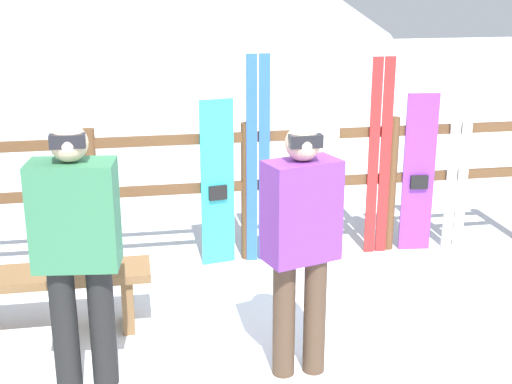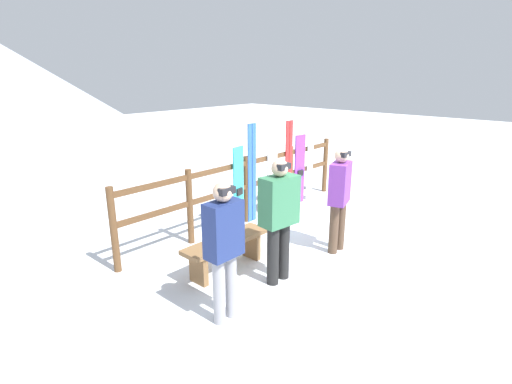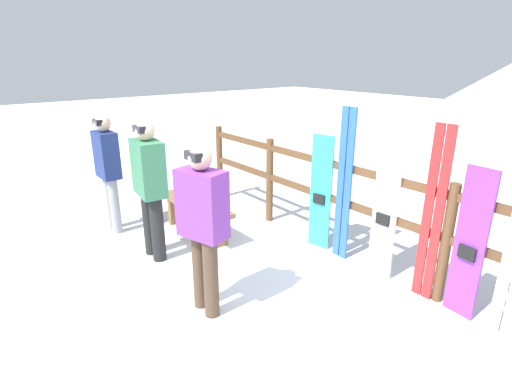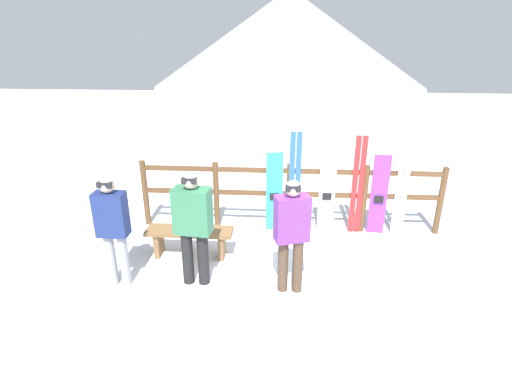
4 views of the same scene
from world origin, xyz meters
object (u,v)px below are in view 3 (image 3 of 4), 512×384
(bench, at_px, (196,210))
(snowboard_cyan, at_px, (321,193))
(ski_pair_red, at_px, (433,216))
(snowboard_purple, at_px, (470,245))
(person_navy, at_px, (108,166))
(person_purple, at_px, (203,221))
(snowboard_white, at_px, (385,213))
(person_plaid_green, at_px, (150,183))
(ski_pair_blue, at_px, (344,186))

(bench, bearing_deg, snowboard_cyan, 38.64)
(ski_pair_red, height_order, snowboard_purple, ski_pair_red)
(person_navy, distance_m, ski_pair_red, 3.91)
(person_purple, xyz_separation_m, snowboard_white, (0.62, 1.80, -0.17))
(person_purple, xyz_separation_m, snowboard_cyan, (-0.27, 1.80, -0.21))
(person_plaid_green, xyz_separation_m, ski_pair_red, (2.41, 1.71, -0.06))
(person_plaid_green, height_order, snowboard_cyan, person_plaid_green)
(ski_pair_blue, distance_m, ski_pair_red, 1.05)
(person_navy, height_order, person_purple, person_purple)
(person_navy, height_order, snowboard_purple, person_navy)
(snowboard_cyan, xyz_separation_m, ski_pair_blue, (0.34, 0.00, 0.18))
(person_navy, xyz_separation_m, ski_pair_blue, (2.40, 1.82, -0.03))
(bench, distance_m, person_plaid_green, 0.94)
(bench, distance_m, snowboard_white, 2.41)
(bench, xyz_separation_m, person_navy, (-0.80, -0.81, 0.57))
(person_purple, bearing_deg, ski_pair_red, 58.02)
(snowboard_cyan, bearing_deg, ski_pair_blue, 0.59)
(snowboard_cyan, distance_m, snowboard_purple, 1.76)
(bench, relative_size, person_plaid_green, 0.82)
(ski_pair_red, bearing_deg, snowboard_cyan, -179.86)
(bench, relative_size, person_navy, 0.85)
(ski_pair_blue, bearing_deg, snowboard_white, -0.36)
(bench, bearing_deg, snowboard_white, 25.07)
(bench, bearing_deg, ski_pair_blue, 32.26)
(person_purple, bearing_deg, bench, 152.73)
(snowboard_white, xyz_separation_m, ski_pair_red, (0.50, 0.00, 0.12))
(snowboard_cyan, xyz_separation_m, snowboard_purple, (1.76, -0.00, -0.00))
(person_plaid_green, relative_size, snowboard_purple, 1.15)
(person_plaid_green, relative_size, snowboard_cyan, 1.14)
(person_plaid_green, bearing_deg, snowboard_cyan, 59.26)
(snowboard_white, bearing_deg, snowboard_cyan, -180.00)
(person_navy, distance_m, person_plaid_green, 1.05)
(snowboard_purple, bearing_deg, snowboard_white, 180.00)
(person_purple, xyz_separation_m, ski_pair_red, (1.12, 1.80, -0.05))
(person_purple, height_order, snowboard_purple, person_purple)
(snowboard_cyan, relative_size, snowboard_purple, 1.00)
(ski_pair_red, relative_size, snowboard_purple, 1.22)
(person_navy, height_order, ski_pair_red, ski_pair_red)
(bench, height_order, person_plaid_green, person_plaid_green)
(snowboard_white, bearing_deg, ski_pair_blue, 179.64)
(person_navy, bearing_deg, snowboard_white, 31.67)
(snowboard_white, relative_size, snowboard_purple, 1.05)
(bench, distance_m, person_navy, 1.28)
(person_navy, relative_size, snowboard_white, 1.06)
(person_plaid_green, bearing_deg, snowboard_purple, 31.63)
(snowboard_cyan, bearing_deg, snowboard_white, 0.00)
(ski_pair_blue, relative_size, snowboard_purple, 1.26)
(person_plaid_green, distance_m, snowboard_purple, 3.27)
(person_navy, relative_size, ski_pair_red, 0.91)
(snowboard_cyan, distance_m, snowboard_white, 0.89)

